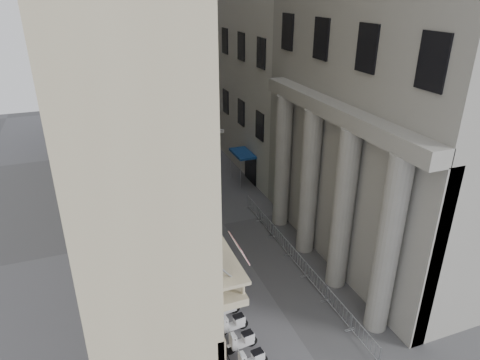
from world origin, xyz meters
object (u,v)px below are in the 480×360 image
object	(u,v)px
security_tent	(173,193)
street_lamp	(189,179)
info_kiosk	(162,206)
pedestrian_b	(211,153)
pedestrian_a	(214,184)

from	to	relation	value
security_tent	street_lamp	bearing A→B (deg)	-78.67
info_kiosk	pedestrian_b	bearing A→B (deg)	62.43
street_lamp	info_kiosk	xyz separation A→B (m)	(-1.13, 4.90, -4.29)
security_tent	street_lamp	xyz separation A→B (m)	(0.57, -2.83, 2.23)
info_kiosk	pedestrian_b	xyz separation A→B (m)	(7.12, 10.07, 0.05)
street_lamp	pedestrian_b	distance (m)	16.67
info_kiosk	pedestrian_a	world-z (taller)	pedestrian_a
info_kiosk	pedestrian_a	xyz separation A→B (m)	(5.11, 2.63, 0.02)
security_tent	pedestrian_a	xyz separation A→B (m)	(4.55, 4.70, -2.04)
security_tent	street_lamp	size ratio (longest dim) A/B	0.50
security_tent	pedestrian_b	world-z (taller)	security_tent
street_lamp	info_kiosk	distance (m)	6.61
security_tent	info_kiosk	distance (m)	2.97
info_kiosk	security_tent	bearing A→B (deg)	-67.07
info_kiosk	pedestrian_b	distance (m)	12.33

